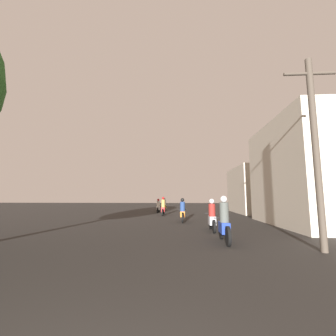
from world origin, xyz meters
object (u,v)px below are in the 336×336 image
(building_right_near, at_px, (316,173))
(building_right_far, at_px, (256,190))
(motorcycle_red, at_px, (163,208))
(motorcycle_yellow, at_px, (165,206))
(motorcycle_silver, at_px, (212,218))
(motorcycle_orange, at_px, (183,212))
(motorcycle_white, at_px, (158,207))
(utility_pole_near, at_px, (315,146))
(motorcycle_blue, at_px, (224,224))

(building_right_near, height_order, building_right_far, building_right_near)
(building_right_far, bearing_deg, motorcycle_red, -158.40)
(motorcycle_red, relative_size, building_right_near, 0.26)
(building_right_near, xyz_separation_m, building_right_far, (-0.13, 10.37, -0.68))
(motorcycle_red, height_order, building_right_far, building_right_far)
(motorcycle_yellow, relative_size, building_right_near, 0.26)
(motorcycle_silver, relative_size, motorcycle_red, 0.94)
(motorcycle_silver, relative_size, motorcycle_yellow, 0.96)
(motorcycle_orange, height_order, motorcycle_white, motorcycle_orange)
(building_right_near, bearing_deg, utility_pole_near, -119.70)
(motorcycle_white, bearing_deg, motorcycle_silver, -67.33)
(motorcycle_blue, distance_m, motorcycle_silver, 2.71)
(motorcycle_silver, relative_size, utility_pole_near, 0.31)
(motorcycle_white, bearing_deg, building_right_near, -39.01)
(motorcycle_silver, height_order, motorcycle_yellow, motorcycle_silver)
(motorcycle_silver, xyz_separation_m, motorcycle_red, (-3.11, 9.05, 0.02))
(motorcycle_blue, height_order, motorcycle_yellow, motorcycle_blue)
(motorcycle_silver, relative_size, building_right_far, 0.25)
(building_right_near, distance_m, building_right_far, 10.40)
(motorcycle_white, distance_m, utility_pole_near, 17.73)
(building_right_far, height_order, utility_pole_near, utility_pole_near)
(motorcycle_blue, distance_m, motorcycle_yellow, 18.53)
(motorcycle_blue, bearing_deg, motorcycle_white, 98.86)
(motorcycle_orange, distance_m, motorcycle_yellow, 11.86)
(motorcycle_blue, xyz_separation_m, motorcycle_orange, (-1.49, 6.51, -0.04))
(building_right_near, bearing_deg, motorcycle_yellow, 126.87)
(motorcycle_yellow, bearing_deg, motorcycle_white, -98.33)
(motorcycle_blue, xyz_separation_m, motorcycle_yellow, (-3.58, 18.18, -0.05))
(motorcycle_orange, bearing_deg, motorcycle_white, 112.83)
(utility_pole_near, bearing_deg, motorcycle_yellow, 107.73)
(motorcycle_yellow, distance_m, utility_pole_near, 20.58)
(motorcycle_red, bearing_deg, motorcycle_blue, -82.53)
(motorcycle_silver, height_order, utility_pole_near, utility_pole_near)
(motorcycle_orange, xyz_separation_m, building_right_far, (7.61, 8.93, 1.69))
(motorcycle_white, xyz_separation_m, motorcycle_yellow, (0.40, 3.21, 0.03))
(motorcycle_silver, distance_m, building_right_near, 7.17)
(motorcycle_orange, distance_m, motorcycle_red, 5.51)
(building_right_far, bearing_deg, motorcycle_blue, -111.61)
(motorcycle_blue, distance_m, utility_pole_near, 3.87)
(motorcycle_silver, xyz_separation_m, building_right_far, (6.20, 12.74, 1.70))
(motorcycle_blue, height_order, utility_pole_near, utility_pole_near)
(motorcycle_red, xyz_separation_m, motorcycle_white, (-0.78, 3.22, -0.06))
(motorcycle_silver, relative_size, building_right_near, 0.25)
(utility_pole_near, bearing_deg, motorcycle_blue, 154.32)
(motorcycle_white, height_order, building_right_near, building_right_near)
(motorcycle_red, distance_m, motorcycle_white, 3.31)
(motorcycle_blue, xyz_separation_m, building_right_near, (6.25, 5.07, 2.33))
(motorcycle_blue, bearing_deg, building_right_far, 62.35)
(motorcycle_silver, distance_m, utility_pole_near, 5.46)
(motorcycle_blue, xyz_separation_m, motorcycle_red, (-3.20, 11.75, -0.02))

